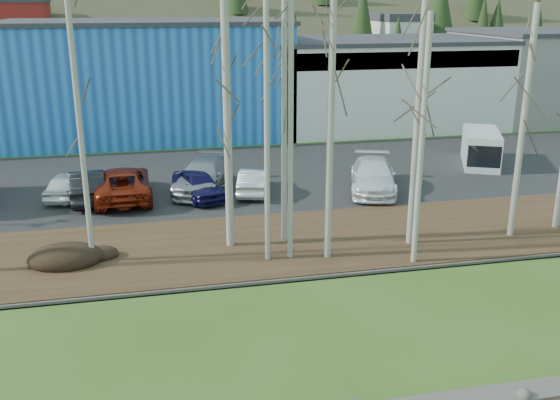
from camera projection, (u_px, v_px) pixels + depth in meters
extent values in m
cube|color=#382616|center=(310.00, 240.00, 26.07)|extent=(80.00, 7.00, 0.15)
cube|color=black|center=(262.00, 175.00, 35.83)|extent=(80.00, 14.00, 0.14)
cube|color=#1E53AA|center=(147.00, 80.00, 46.42)|extent=(20.00, 12.00, 8.00)
cube|color=#333338|center=(144.00, 22.00, 45.15)|extent=(20.40, 12.24, 0.30)
cube|color=silver|center=(375.00, 83.00, 50.34)|extent=(18.00, 12.00, 6.50)
cube|color=#333338|center=(377.00, 40.00, 49.30)|extent=(18.36, 12.24, 0.30)
cube|color=navy|center=(406.00, 60.00, 44.13)|extent=(17.64, 0.20, 1.20)
cube|color=slate|center=(551.00, 75.00, 53.54)|extent=(14.00, 12.00, 7.00)
cube|color=#333338|center=(557.00, 31.00, 52.43)|extent=(14.28, 12.24, 0.30)
ellipsoid|color=black|center=(65.00, 256.00, 23.57)|extent=(2.79, 1.97, 0.55)
cylinder|color=#AAA49A|center=(78.00, 107.00, 22.02)|extent=(0.20, 0.20, 11.80)
cylinder|color=#AAA49A|center=(227.00, 123.00, 23.85)|extent=(0.31, 0.31, 10.01)
cylinder|color=#AAA49A|center=(291.00, 105.00, 22.41)|extent=(0.21, 0.21, 11.79)
cylinder|color=#AAA49A|center=(330.00, 128.00, 22.70)|extent=(0.26, 0.26, 10.12)
cylinder|color=#AAA49A|center=(284.00, 119.00, 24.25)|extent=(0.22, 0.22, 10.18)
cylinder|color=#AAA49A|center=(422.00, 144.00, 22.40)|extent=(0.21, 0.21, 9.16)
cylinder|color=#AAA49A|center=(418.00, 119.00, 24.06)|extent=(0.27, 0.27, 10.27)
cylinder|color=#AAA49A|center=(523.00, 125.00, 25.05)|extent=(0.25, 0.25, 9.43)
cylinder|color=#AAA49A|center=(267.00, 106.00, 22.23)|extent=(0.21, 0.21, 11.79)
imported|color=white|center=(67.00, 185.00, 31.30)|extent=(2.28, 4.11, 1.32)
imported|color=black|center=(87.00, 185.00, 30.88)|extent=(2.04, 4.79, 1.54)
imported|color=maroon|center=(122.00, 183.00, 31.09)|extent=(2.89, 5.89, 1.61)
imported|color=gray|center=(203.00, 176.00, 32.41)|extent=(4.00, 5.94, 1.60)
imported|color=#161244|center=(198.00, 185.00, 31.22)|extent=(2.75, 4.39, 1.39)
imported|color=silver|center=(254.00, 181.00, 32.07)|extent=(2.35, 4.15, 1.29)
imported|color=white|center=(373.00, 176.00, 32.41)|extent=(3.87, 5.93, 1.60)
cube|color=white|center=(481.00, 148.00, 37.57)|extent=(3.74, 5.07, 2.05)
cube|color=black|center=(484.00, 155.00, 35.85)|extent=(2.09, 1.66, 1.27)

